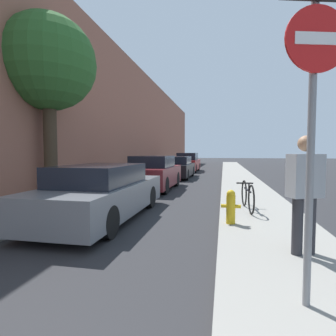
# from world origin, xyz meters

# --- Properties ---
(ground_plane) EXTENTS (120.00, 120.00, 0.00)m
(ground_plane) POSITION_xyz_m (0.00, 16.00, 0.00)
(ground_plane) COLOR #28282B
(sidewalk_left) EXTENTS (2.00, 52.00, 0.12)m
(sidewalk_left) POSITION_xyz_m (-2.90, 16.00, 0.06)
(sidewalk_left) COLOR gray
(sidewalk_left) RESTS_ON ground
(sidewalk_right) EXTENTS (2.00, 52.00, 0.12)m
(sidewalk_right) POSITION_xyz_m (2.90, 16.00, 0.06)
(sidewalk_right) COLOR gray
(sidewalk_right) RESTS_ON ground
(building_facade_left) EXTENTS (0.70, 52.00, 7.58)m
(building_facade_left) POSITION_xyz_m (-4.25, 16.00, 3.79)
(building_facade_left) COLOR #9E604C
(building_facade_left) RESTS_ON ground
(parked_car_grey) EXTENTS (1.72, 4.63, 1.30)m
(parked_car_grey) POSITION_xyz_m (-0.85, 6.41, 0.63)
(parked_car_grey) COLOR black
(parked_car_grey) RESTS_ON ground
(parked_car_maroon) EXTENTS (1.72, 4.08, 1.44)m
(parked_car_maroon) POSITION_xyz_m (-0.95, 11.62, 0.69)
(parked_car_maroon) COLOR black
(parked_car_maroon) RESTS_ON ground
(parked_car_black) EXTENTS (1.75, 4.42, 1.33)m
(parked_car_black) POSITION_xyz_m (-0.84, 16.99, 0.64)
(parked_car_black) COLOR black
(parked_car_black) RESTS_ON ground
(parked_car_red) EXTENTS (1.72, 4.35, 1.54)m
(parked_car_red) POSITION_xyz_m (-0.93, 22.76, 0.72)
(parked_car_red) COLOR black
(parked_car_red) RESTS_ON ground
(street_tree_near) EXTENTS (2.99, 2.99, 5.81)m
(street_tree_near) POSITION_xyz_m (-3.51, 8.24, 4.38)
(street_tree_near) COLOR #423323
(street_tree_near) RESTS_ON sidewalk_left
(fire_hydrant) EXTENTS (0.40, 0.18, 0.70)m
(fire_hydrant) POSITION_xyz_m (2.14, 6.10, 0.48)
(fire_hydrant) COLOR gold
(fire_hydrant) RESTS_ON sidewalk_right
(traffic_sign_post) EXTENTS (0.70, 0.21, 3.04)m
(traffic_sign_post) POSITION_xyz_m (2.78, 3.13, 2.13)
(traffic_sign_post) COLOR gray
(traffic_sign_post) RESTS_ON sidewalk_right
(pedestrian) EXTENTS (0.53, 0.40, 1.72)m
(pedestrian) POSITION_xyz_m (3.13, 4.58, 1.08)
(pedestrian) COLOR #2D2D33
(pedestrian) RESTS_ON sidewalk_right
(bicycle) EXTENTS (0.44, 1.74, 0.71)m
(bicycle) POSITION_xyz_m (2.59, 7.56, 0.48)
(bicycle) COLOR black
(bicycle) RESTS_ON sidewalk_right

